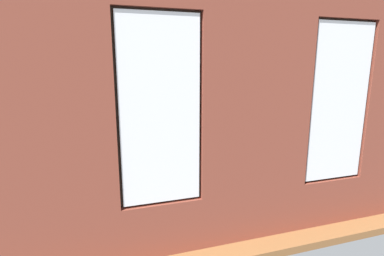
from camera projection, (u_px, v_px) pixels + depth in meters
name	position (u px, v px, depth m)	size (l,w,h in m)	color
ground_plane	(190.00, 171.00, 6.33)	(6.47, 6.08, 0.10)	brown
brick_wall_with_windows	(256.00, 120.00, 3.53)	(5.87, 0.30, 3.08)	brown
white_wall_right	(27.00, 102.00, 4.95)	(0.10, 5.08, 3.08)	silver
couch_by_window	(219.00, 193.00, 4.33)	(1.70, 0.87, 0.80)	black
couch_left	(290.00, 148.00, 6.61)	(0.92, 2.06, 0.80)	black
coffee_table	(177.00, 150.00, 6.21)	(1.55, 0.90, 0.46)	#A87547
cup_ceramic	(177.00, 145.00, 6.19)	(0.09, 0.09, 0.10)	#33567F
candle_jar	(156.00, 149.00, 5.93)	(0.08, 0.08, 0.09)	#B7333D
table_plant_small	(194.00, 139.00, 6.45)	(0.12, 0.12, 0.19)	beige
remote_gray	(167.00, 146.00, 6.25)	(0.05, 0.17, 0.02)	#59595B
media_console	(53.00, 173.00, 5.24)	(1.00, 0.42, 0.57)	black
tv_flatscreen	(50.00, 137.00, 5.11)	(1.08, 0.20, 0.72)	black
potted_plant_by_left_couch	(243.00, 135.00, 7.86)	(0.31, 0.31, 0.51)	brown
potted_plant_beside_window_right	(136.00, 200.00, 3.85)	(0.47, 0.47, 0.71)	gray
potted_plant_corner_near_left	(246.00, 116.00, 8.78)	(0.67, 0.67, 1.03)	brown
potted_plant_near_tv	(83.00, 164.00, 4.43)	(0.92, 0.91, 1.13)	#9E5638
potted_plant_between_couches	(295.00, 164.00, 4.70)	(0.52, 0.52, 0.95)	gray
potted_plant_corner_far_left	(364.00, 168.00, 4.97)	(0.45, 0.45, 0.74)	brown
potted_plant_mid_room_small	(230.00, 142.00, 7.05)	(0.26, 0.26, 0.53)	#47423D
potted_plant_foreground_right	(77.00, 132.00, 7.38)	(0.48, 0.48, 0.80)	gray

